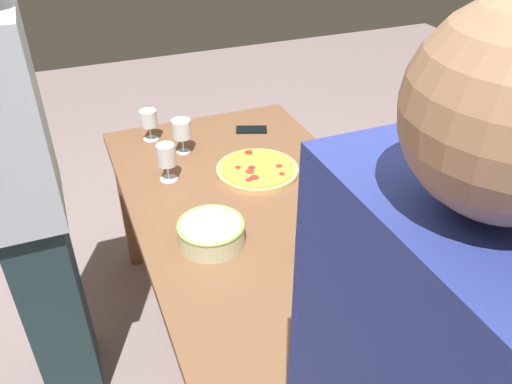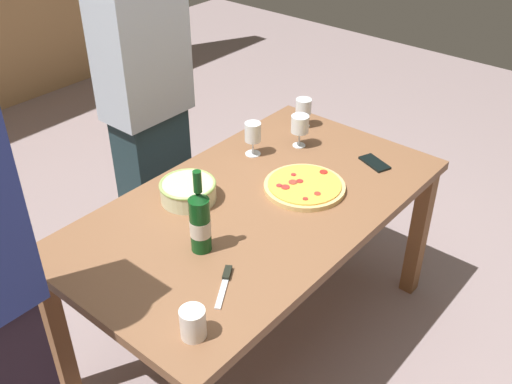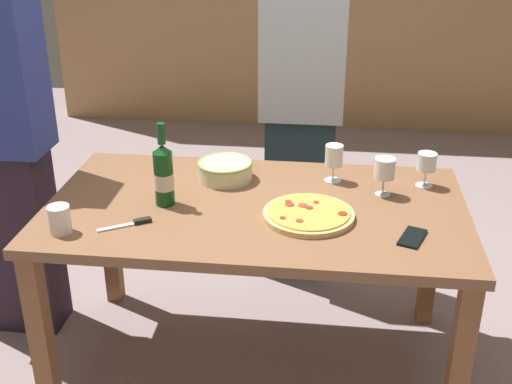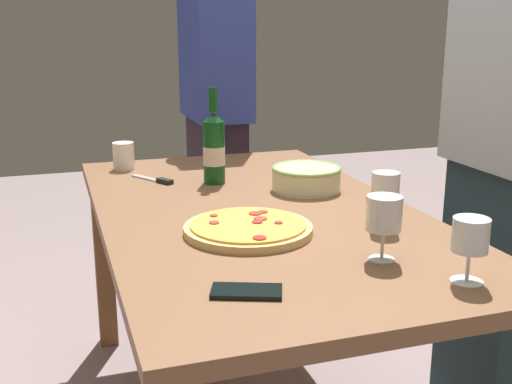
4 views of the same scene
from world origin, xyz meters
TOP-DOWN VIEW (x-y plane):
  - dining_table at (0.00, 0.00)m, footprint 1.60×0.90m
  - pizza at (0.20, -0.09)m, footprint 0.34×0.34m
  - serving_bowl at (-0.15, 0.22)m, footprint 0.23×0.23m
  - wine_bottle at (-0.35, -0.04)m, footprint 0.07×0.07m
  - wine_glass_near_pizza at (0.29, 0.26)m, footprint 0.07×0.07m
  - wine_glass_by_bottle at (0.48, 0.15)m, footprint 0.08×0.08m
  - wine_glass_far_left at (0.66, 0.25)m, footprint 0.08×0.08m
  - cup_amber at (-0.65, -0.31)m, footprint 0.08×0.08m
  - cell_phone at (0.57, -0.21)m, footprint 0.12×0.16m
  - pizza_knife at (-0.42, -0.22)m, footprint 0.18×0.12m
  - person_host at (0.13, 0.77)m, footprint 0.39×0.24m
  - person_guest_left at (-1.11, 0.17)m, footprint 0.45×0.24m

SIDE VIEW (x-z plane):
  - dining_table at x=0.00m, z-range 0.28..1.03m
  - cell_phone at x=0.57m, z-range 0.75..0.76m
  - pizza_knife at x=-0.42m, z-range 0.75..0.76m
  - pizza at x=0.20m, z-range 0.75..0.78m
  - serving_bowl at x=-0.15m, z-range 0.75..0.83m
  - cup_amber at x=-0.65m, z-range 0.75..0.85m
  - wine_glass_far_left at x=0.66m, z-range 0.78..0.92m
  - wine_glass_by_bottle at x=0.48m, z-range 0.78..0.93m
  - wine_glass_near_pizza at x=0.29m, z-range 0.78..0.94m
  - wine_bottle at x=-0.35m, z-range 0.71..1.04m
  - person_guest_left at x=-1.11m, z-range 0.01..1.75m
  - person_host at x=0.13m, z-range 0.02..1.75m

